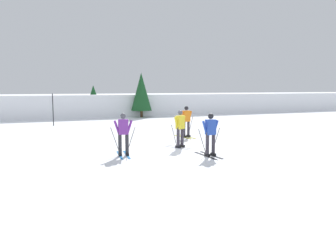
% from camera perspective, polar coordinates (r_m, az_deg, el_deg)
% --- Properties ---
extents(ground_plane, '(120.00, 120.00, 0.00)m').
position_cam_1_polar(ground_plane, '(14.41, 0.91, -4.21)').
color(ground_plane, white).
extents(far_snow_ridge, '(80.00, 6.92, 2.03)m').
position_cam_1_polar(far_snow_ridge, '(33.44, -12.10, 3.62)').
color(far_snow_ridge, white).
rests_on(far_snow_ridge, ground).
extents(skier_orange, '(0.99, 1.64, 1.71)m').
position_cam_1_polar(skier_orange, '(18.03, 3.16, 0.92)').
color(skier_orange, gold).
rests_on(skier_orange, ground).
extents(skier_purple, '(1.00, 1.63, 1.71)m').
position_cam_1_polar(skier_purple, '(13.23, -7.71, -1.23)').
color(skier_purple, '#237AC6').
rests_on(skier_purple, ground).
extents(skier_yellow, '(1.06, 1.59, 1.71)m').
position_cam_1_polar(skier_yellow, '(14.87, 2.09, -0.30)').
color(skier_yellow, silver).
rests_on(skier_yellow, ground).
extents(skier_blue, '(1.00, 1.62, 1.71)m').
position_cam_1_polar(skier_blue, '(13.14, 7.32, -1.28)').
color(skier_blue, black).
rests_on(skier_blue, ground).
extents(trail_marker_pole, '(0.06, 0.06, 2.29)m').
position_cam_1_polar(trail_marker_pole, '(24.80, -19.21, 2.67)').
color(trail_marker_pole, black).
rests_on(trail_marker_pole, ground).
extents(conifer_far_right, '(1.87, 1.87, 4.06)m').
position_cam_1_polar(conifer_far_right, '(30.28, -4.62, 5.92)').
color(conifer_far_right, '#513823').
rests_on(conifer_far_right, ground).
extents(conifer_far_centre, '(1.46, 1.46, 2.93)m').
position_cam_1_polar(conifer_far_centre, '(32.14, -12.72, 4.88)').
color(conifer_far_centre, '#513823').
rests_on(conifer_far_centre, ground).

